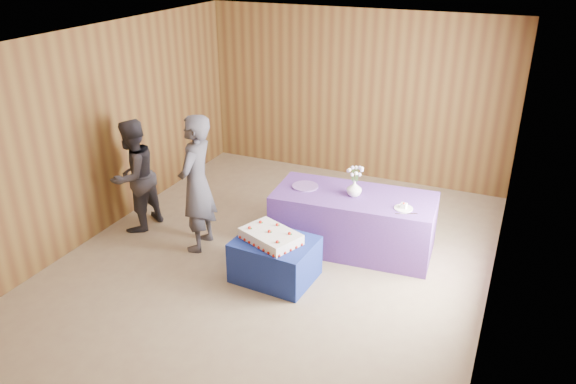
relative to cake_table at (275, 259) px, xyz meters
The scene contains 13 objects.
ground 0.51m from the cake_table, 110.66° to the left, with size 6.00×6.00×0.00m, color gray.
room_shell 1.61m from the cake_table, 110.66° to the left, with size 5.04×6.04×2.72m.
cake_table is the anchor object (origin of this frame).
serving_table 1.22m from the cake_table, 59.50° to the left, with size 2.00×0.90×0.75m, color #593187.
sheet_cake 0.31m from the cake_table, 152.70° to the right, with size 0.81×0.69×0.16m.
vase 1.33m from the cake_table, 59.05° to the left, with size 0.19×0.19×0.19m, color silver.
flower_spray 1.45m from the cake_table, 59.05° to the left, with size 0.21×0.21×0.16m.
platter 1.14m from the cake_table, 92.23° to the left, with size 0.34×0.34×0.02m, color #7952A5.
plate 1.63m from the cake_table, 35.56° to the left, with size 0.22×0.22×0.01m, color silver.
cake_slice 1.64m from the cake_table, 35.53° to the left, with size 0.08×0.07×0.08m.
knife 1.62m from the cake_table, 30.66° to the left, with size 0.26×0.02×0.00m, color silver.
guest_left 1.39m from the cake_table, 166.60° to the left, with size 0.65×0.42×1.77m, color #3D3C47.
guest_right 2.35m from the cake_table, behind, with size 0.75×0.58×1.54m, color #33323C.
Camera 1 is at (2.55, -5.49, 3.70)m, focal length 35.00 mm.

